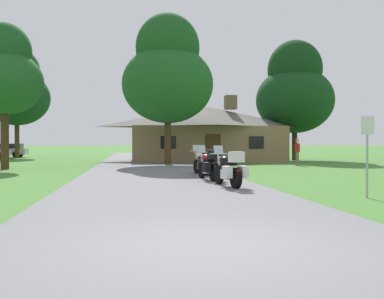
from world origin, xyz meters
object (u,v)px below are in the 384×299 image
Objects in this scene: metal_signpost_roadside at (367,146)px; tree_right_of_lodge at (295,91)px; tree_left_near at (4,73)px; parked_silver_suv_far_left at (4,150)px; motorcycle_red_second_in_row at (210,165)px; tree_by_lodge_front at (168,74)px; bystander_red_shirt_near_lodge at (297,151)px; motorcycle_white_farthest_in_row at (204,162)px; motorcycle_black_nearest_to_camera at (230,170)px; tree_left_far at (17,90)px.

tree_right_of_lodge is at bearing 72.87° from metal_signpost_roadside.
parked_silver_suv_far_left is at bearing 105.68° from tree_left_near.
tree_left_near is (-9.78, 9.05, 4.66)m from motorcycle_red_second_in_row.
motorcycle_red_second_in_row is at bearing -87.60° from tree_by_lodge_front.
motorcycle_white_farthest_in_row is at bearing 178.54° from bystander_red_shirt_near_lodge.
motorcycle_black_nearest_to_camera is 0.21× the size of tree_by_lodge_front.
motorcycle_red_second_in_row is 0.19× the size of tree_left_far.
motorcycle_black_nearest_to_camera is 34.26m from tree_left_far.
motorcycle_black_nearest_to_camera is at bearing -100.39° from motorcycle_white_farthest_in_row.
metal_signpost_roadside reaches higher than motorcycle_red_second_in_row.
tree_left_far is (-14.06, 30.67, 5.98)m from motorcycle_black_nearest_to_camera.
tree_left_near reaches higher than parked_silver_suv_far_left.
metal_signpost_roadside is 0.27× the size of tree_left_near.
parked_silver_suv_far_left is at bearing 131.13° from tree_by_lodge_front.
motorcycle_white_farthest_in_row is at bearing -150.23° from parked_silver_suv_far_left.
bystander_red_shirt_near_lodge is 30.13m from parked_silver_suv_far_left.
tree_right_of_lodge is (10.56, 16.54, 5.24)m from motorcycle_white_farthest_in_row.
metal_signpost_roadside is at bearing -154.11° from bystander_red_shirt_near_lodge.
metal_signpost_roadside is at bearing -107.13° from tree_right_of_lodge.
motorcycle_red_second_in_row is 0.21× the size of tree_right_of_lodge.
tree_by_lodge_front reaches higher than metal_signpost_roadside.
bystander_red_shirt_near_lodge is at bearing -129.93° from parked_silver_suv_far_left.
tree_right_of_lodge reaches higher than tree_by_lodge_front.
motorcycle_black_nearest_to_camera is 2.61m from motorcycle_red_second_in_row.
motorcycle_black_nearest_to_camera is at bearing -154.50° from parked_silver_suv_far_left.
motorcycle_white_farthest_in_row is 0.21× the size of tree_by_lodge_front.
tree_by_lodge_front is at bearing -149.57° from tree_right_of_lodge.
tree_by_lodge_front is (-0.53, 12.55, 5.40)m from motorcycle_red_second_in_row.
tree_left_near reaches higher than motorcycle_white_farthest_in_row.
motorcycle_black_nearest_to_camera is at bearing -94.58° from motorcycle_red_second_in_row.
tree_by_lodge_front is at bearing -139.32° from parked_silver_suv_far_left.
bystander_red_shirt_near_lodge reaches higher than motorcycle_white_farthest_in_row.
motorcycle_red_second_in_row is 33.66m from parked_silver_suv_far_left.
motorcycle_red_second_in_row is at bearing 84.53° from motorcycle_black_nearest_to_camera.
tree_left_near is (-12.99, 14.40, 3.92)m from metal_signpost_roadside.
tree_by_lodge_front reaches higher than parked_silver_suv_far_left.
metal_signpost_roadside reaches higher than motorcycle_white_farthest_in_row.
tree_left_far reaches higher than motorcycle_black_nearest_to_camera.
bystander_red_shirt_near_lodge is 0.79× the size of metal_signpost_roadside.
metal_signpost_roadside is at bearing -67.34° from motorcycle_red_second_in_row.
motorcycle_black_nearest_to_camera is 24.80m from tree_right_of_lodge.
parked_silver_suv_far_left is at bearing 118.16° from metal_signpost_roadside.
tree_right_of_lodge reaches higher than motorcycle_white_farthest_in_row.
bystander_red_shirt_near_lodge is (7.47, 13.27, 0.34)m from motorcycle_black_nearest_to_camera.
motorcycle_white_farthest_in_row is 0.45× the size of parked_silver_suv_far_left.
metal_signpost_roadside reaches higher than parked_silver_suv_far_left.
bystander_red_shirt_near_lodge reaches higher than motorcycle_black_nearest_to_camera.
motorcycle_white_farthest_in_row is 0.97× the size of metal_signpost_roadside.
tree_left_near is at bearing 132.06° from metal_signpost_roadside.
parked_silver_suv_far_left reaches higher than motorcycle_red_second_in_row.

